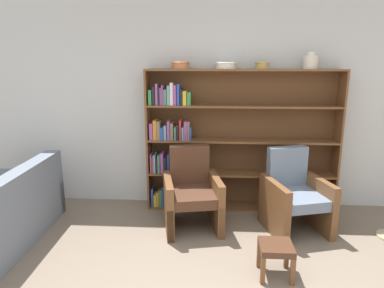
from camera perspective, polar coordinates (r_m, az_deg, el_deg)
The scene contains 9 objects.
wall_back at distance 4.58m, azimuth 4.87°, elevation 6.57°, with size 12.00×0.06×2.75m.
bookshelf at distance 4.50m, azimuth 4.98°, elevation 0.39°, with size 2.46×0.30×1.84m.
bowl_terracotta at distance 4.38m, azimuth -1.92°, elevation 13.07°, with size 0.23×0.23×0.09m.
bowl_sage at distance 4.36m, azimuth 5.62°, elevation 12.98°, with size 0.27×0.27×0.08m.
bowl_brass at distance 4.40m, azimuth 11.59°, elevation 12.81°, with size 0.18×0.18×0.09m.
vase_tall at distance 4.51m, azimuth 19.15°, elevation 12.85°, with size 0.17×0.17×0.20m.
armchair_leather at distance 4.09m, azimuth -0.06°, elevation -8.25°, with size 0.76×0.79×0.94m.
armchair_cushioned at distance 4.20m, azimuth 16.68°, elevation -8.29°, with size 0.80×0.83×0.94m.
footstool at distance 3.35m, azimuth 13.81°, elevation -16.90°, with size 0.30×0.30×0.32m.
Camera 1 is at (-0.10, -1.94, 1.92)m, focal length 32.00 mm.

